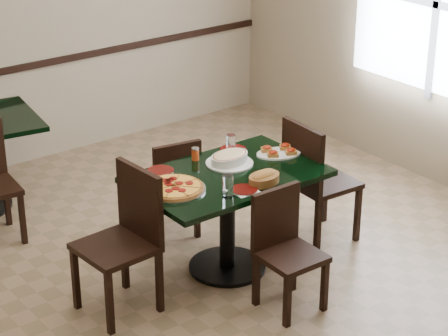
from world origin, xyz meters
TOP-DOWN VIEW (x-y plane):
  - floor at (0.00, 0.00)m, footprint 5.50×5.50m
  - room_shell at (1.02, 1.73)m, footprint 5.50×5.50m
  - main_table at (0.13, 0.07)m, footprint 1.30×0.84m
  - chair_far at (0.10, 0.71)m, footprint 0.44×0.44m
  - chair_near at (0.15, -0.51)m, footprint 0.39×0.39m
  - chair_right at (0.90, 0.02)m, footprint 0.48×0.48m
  - chair_left at (-0.68, 0.10)m, footprint 0.48×0.48m
  - pepperoni_pizza at (-0.31, 0.09)m, footprint 0.44×0.44m
  - lasagna_casserole at (0.25, 0.20)m, footprint 0.34×0.34m
  - bread_basket at (0.23, -0.20)m, footprint 0.26×0.19m
  - bruschetta_platter at (0.63, 0.12)m, footprint 0.39×0.33m
  - side_plate_near at (0.05, -0.21)m, footprint 0.18×0.18m
  - side_plate_far_r at (0.42, 0.38)m, footprint 0.19×0.19m
  - side_plate_far_l at (-0.22, 0.38)m, footprint 0.19×0.19m
  - napkin_setting at (0.05, -0.22)m, footprint 0.18×0.18m
  - water_glass_a at (0.37, 0.34)m, footprint 0.07×0.07m
  - water_glass_b at (-0.09, -0.22)m, footprint 0.07×0.07m
  - pepper_shaker at (0.10, 0.40)m, footprint 0.05×0.05m

SIDE VIEW (x-z plane):
  - floor at x=0.00m, z-range 0.00..0.00m
  - chair_far at x=0.10m, z-range 0.04..0.85m
  - chair_near at x=0.15m, z-range 0.04..0.86m
  - chair_right at x=0.90m, z-range 0.06..1.03m
  - chair_left at x=-0.68m, z-range 0.06..1.03m
  - main_table at x=0.13m, z-range 0.19..0.94m
  - napkin_setting at x=0.05m, z-range 0.75..0.76m
  - side_plate_near at x=0.05m, z-range 0.75..0.77m
  - side_plate_far_l at x=-0.22m, z-range 0.75..0.77m
  - side_plate_far_r at x=0.42m, z-range 0.74..0.77m
  - pepperoni_pizza at x=-0.31m, z-range 0.75..0.79m
  - bruschetta_platter at x=0.63m, z-range 0.75..0.80m
  - bread_basket at x=0.23m, z-range 0.74..0.84m
  - lasagna_casserole at x=0.25m, z-range 0.75..0.84m
  - pepper_shaker at x=0.10m, z-range 0.75..0.84m
  - water_glass_a at x=0.37m, z-range 0.75..0.89m
  - water_glass_b at x=-0.09m, z-range 0.75..0.90m
  - room_shell at x=1.02m, z-range -1.58..3.92m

